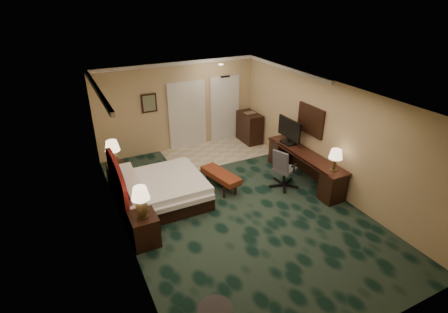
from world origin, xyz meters
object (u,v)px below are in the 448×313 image
bed (163,191)px  desk (304,167)px  lamp_near (141,202)px  nightstand_far (118,174)px  desk_chair (285,168)px  nightstand_near (144,229)px  minibar (249,127)px  bed_bench (221,180)px  lamp_far (113,154)px  tv (289,131)px

bed → desk: size_ratio=0.72×
lamp_near → nightstand_far: bearing=90.6°
desk → desk_chair: bearing=-176.7°
nightstand_near → minibar: 5.63m
nightstand_near → bed_bench: 2.64m
bed → desk: (3.64, -0.64, 0.08)m
nightstand_near → desk: (4.42, 0.63, 0.06)m
nightstand_near → nightstand_far: bearing=90.6°
nightstand_near → lamp_near: size_ratio=0.98×
bed_bench → lamp_near: bearing=-163.3°
nightstand_far → lamp_far: lamp_far is taller
nightstand_near → nightstand_far: (-0.03, 2.57, -0.03)m
nightstand_far → lamp_near: lamp_near is taller
lamp_far → desk_chair: (3.83, -1.92, -0.38)m
lamp_far → bed_bench: (2.36, -1.23, -0.72)m
tv → desk_chair: 1.16m
bed → tv: tv is taller
tv → minibar: size_ratio=0.93×
nightstand_far → desk_chair: (3.79, -1.98, 0.25)m
bed_bench → desk_chair: desk_chair is taller
desk_chair → lamp_far: bearing=130.4°
lamp_near → tv: size_ratio=0.73×
lamp_near → desk: lamp_near is taller
nightstand_near → nightstand_far: nightstand_near is taller
bed → desk: 3.70m
lamp_near → minibar: 5.66m
nightstand_far → bed: bearing=-58.4°
lamp_far → tv: size_ratio=0.75×
desk → tv: 1.05m
desk → desk_chair: desk_chair is taller
bed_bench → desk: desk is taller
nightstand_near → desk: bearing=8.1°
bed → minibar: 4.27m
bed → lamp_far: (-0.83, 1.24, 0.62)m
tv → nightstand_far: bearing=164.1°
desk_chair → bed: bearing=144.3°
nightstand_far → lamp_far: bearing=-120.6°
lamp_near → minibar: size_ratio=0.68×
tv → desk: bearing=-89.7°
tv → lamp_far: bearing=164.9°
bed_bench → desk_chair: bearing=-38.0°
desk_chair → minibar: (0.65, 2.90, -0.05)m
bed_bench → minibar: minibar is taller
nightstand_near → tv: bearing=17.3°
desk_chair → minibar: 2.97m
lamp_far → bed_bench: 2.76m
nightstand_far → lamp_near: 2.68m
lamp_near → desk: size_ratio=0.25×
nightstand_near → lamp_far: lamp_far is taller
desk → minibar: minibar is taller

